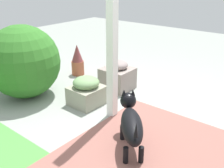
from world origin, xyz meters
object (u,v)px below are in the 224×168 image
at_px(stone_planter_nearest, 117,76).
at_px(stone_planter_near, 87,91).
at_px(round_shrub, 23,62).
at_px(terracotta_pot_spiky, 77,61).
at_px(dog, 131,122).
at_px(porch_pillar, 112,16).

distance_m(stone_planter_nearest, stone_planter_near, 0.70).
distance_m(stone_planter_nearest, round_shrub, 1.42).
bearing_deg(stone_planter_near, round_shrub, 21.62).
height_order(terracotta_pot_spiky, dog, terracotta_pot_spiky).
height_order(porch_pillar, stone_planter_nearest, porch_pillar).
bearing_deg(porch_pillar, dog, 144.39).
bearing_deg(porch_pillar, terracotta_pot_spiky, -28.51).
xyz_separation_m(stone_planter_nearest, round_shrub, (0.89, 1.05, 0.32)).
distance_m(round_shrub, terracotta_pot_spiky, 1.13).
bearing_deg(round_shrub, terracotta_pot_spiky, -87.52).
relative_size(stone_planter_near, dog, 0.65).
bearing_deg(stone_planter_near, stone_planter_nearest, -89.62).
bearing_deg(stone_planter_nearest, porch_pillar, 123.56).
bearing_deg(dog, stone_planter_near, -22.76).
relative_size(porch_pillar, dog, 3.75).
xyz_separation_m(porch_pillar, stone_planter_nearest, (0.48, -0.73, -1.05)).
bearing_deg(stone_planter_nearest, terracotta_pot_spiky, -2.79).
relative_size(porch_pillar, stone_planter_near, 5.73).
relative_size(terracotta_pot_spiky, dog, 0.82).
bearing_deg(round_shrub, stone_planter_nearest, -130.20).
relative_size(stone_planter_nearest, terracotta_pot_spiky, 0.84).
bearing_deg(dog, terracotta_pot_spiky, -30.70).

